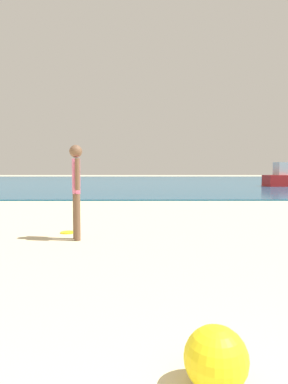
# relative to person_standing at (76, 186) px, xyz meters

# --- Properties ---
(water) EXTENTS (160.00, 60.00, 0.06)m
(water) POSITION_rel_person_standing_xyz_m (1.80, 37.90, -0.96)
(water) COLOR #14567F
(water) RESTS_ON ground
(person_standing) EXTENTS (0.23, 0.38, 1.75)m
(person_standing) POSITION_rel_person_standing_xyz_m (0.00, 0.00, 0.00)
(person_standing) COLOR brown
(person_standing) RESTS_ON ground
(frisbee) EXTENTS (0.30, 0.30, 0.03)m
(frisbee) POSITION_rel_person_standing_xyz_m (-0.32, 0.67, -0.98)
(frisbee) COLOR yellow
(frisbee) RESTS_ON ground
(beach_ball) EXTENTS (0.38, 0.38, 0.38)m
(beach_ball) POSITION_rel_person_standing_xyz_m (1.63, -4.23, -0.81)
(beach_ball) COLOR yellow
(beach_ball) RESTS_ON ground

